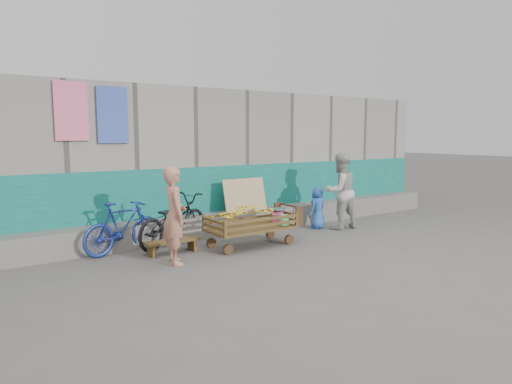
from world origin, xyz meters
TOP-DOWN VIEW (x-y plane):
  - ground at (0.00, 0.00)m, footprint 80.00×80.00m
  - building_wall at (-0.00, 4.05)m, footprint 12.00×3.50m
  - banana_cart at (-0.28, 1.19)m, footprint 1.77×0.81m
  - bench at (-1.67, 1.53)m, footprint 0.96×0.29m
  - vendor_man at (-1.90, 0.93)m, footprint 0.48×0.63m
  - woman at (2.24, 1.39)m, footprint 0.86×0.70m
  - child at (1.85, 1.67)m, footprint 0.51×0.40m
  - bicycle_dark at (-1.41, 2.05)m, footprint 1.90×1.33m
  - bicycle_blue at (-2.35, 2.05)m, footprint 1.57×0.77m

SIDE VIEW (x-z plane):
  - ground at x=0.00m, z-range 0.00..0.00m
  - bench at x=-1.67m, z-range 0.06..0.30m
  - bicycle_blue at x=-2.35m, z-range 0.00..0.91m
  - child at x=1.85m, z-range 0.00..0.93m
  - bicycle_dark at x=-1.41m, z-range 0.00..0.95m
  - banana_cart at x=-0.28m, z-range 0.13..0.89m
  - vendor_man at x=-1.90m, z-range 0.00..1.56m
  - woman at x=2.24m, z-range 0.00..1.67m
  - building_wall at x=0.00m, z-range -0.03..2.97m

